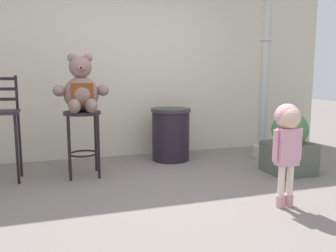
{
  "coord_description": "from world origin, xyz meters",
  "views": [
    {
      "loc": [
        -1.09,
        -2.95,
        1.2
      ],
      "look_at": [
        0.01,
        0.46,
        0.67
      ],
      "focal_mm": 35.95,
      "sensor_mm": 36.0,
      "label": 1
    }
  ],
  "objects_px": {
    "child_walking": "(288,133)",
    "bar_chair_empty": "(2,121)",
    "lamppost": "(265,77)",
    "bar_stool_with_teddy": "(83,129)",
    "planter_with_shrub": "(289,145)",
    "teddy_bear": "(81,90)",
    "trash_bin": "(171,134)"
  },
  "relations": [
    {
      "from": "teddy_bear",
      "to": "bar_chair_empty",
      "type": "xyz_separation_m",
      "value": [
        -0.88,
        0.11,
        -0.34
      ]
    },
    {
      "from": "teddy_bear",
      "to": "lamppost",
      "type": "relative_size",
      "value": 0.23
    },
    {
      "from": "trash_bin",
      "to": "planter_with_shrub",
      "type": "xyz_separation_m",
      "value": [
        1.19,
        -1.09,
        -0.02
      ]
    },
    {
      "from": "trash_bin",
      "to": "bar_chair_empty",
      "type": "distance_m",
      "value": 2.2
    },
    {
      "from": "trash_bin",
      "to": "planter_with_shrub",
      "type": "height_order",
      "value": "planter_with_shrub"
    },
    {
      "from": "teddy_bear",
      "to": "planter_with_shrub",
      "type": "relative_size",
      "value": 0.88
    },
    {
      "from": "teddy_bear",
      "to": "lamppost",
      "type": "height_order",
      "value": "lamppost"
    },
    {
      "from": "lamppost",
      "to": "bar_chair_empty",
      "type": "xyz_separation_m",
      "value": [
        -3.5,
        -0.08,
        -0.49
      ]
    },
    {
      "from": "bar_stool_with_teddy",
      "to": "teddy_bear",
      "type": "relative_size",
      "value": 1.17
    },
    {
      "from": "trash_bin",
      "to": "lamppost",
      "type": "xyz_separation_m",
      "value": [
        1.35,
        -0.27,
        0.81
      ]
    },
    {
      "from": "child_walking",
      "to": "bar_chair_empty",
      "type": "bearing_deg",
      "value": 17.48
    },
    {
      "from": "bar_stool_with_teddy",
      "to": "child_walking",
      "type": "distance_m",
      "value": 2.33
    },
    {
      "from": "child_walking",
      "to": "teddy_bear",
      "type": "bearing_deg",
      "value": 7.96
    },
    {
      "from": "child_walking",
      "to": "planter_with_shrub",
      "type": "relative_size",
      "value": 1.24
    },
    {
      "from": "teddy_bear",
      "to": "planter_with_shrub",
      "type": "bearing_deg",
      "value": -14.3
    },
    {
      "from": "planter_with_shrub",
      "to": "bar_stool_with_teddy",
      "type": "bearing_deg",
      "value": 164.99
    },
    {
      "from": "trash_bin",
      "to": "bar_chair_empty",
      "type": "relative_size",
      "value": 0.62
    },
    {
      "from": "teddy_bear",
      "to": "child_walking",
      "type": "height_order",
      "value": "teddy_bear"
    },
    {
      "from": "teddy_bear",
      "to": "trash_bin",
      "type": "distance_m",
      "value": 1.5
    },
    {
      "from": "lamppost",
      "to": "bar_chair_empty",
      "type": "height_order",
      "value": "lamppost"
    },
    {
      "from": "child_walking",
      "to": "lamppost",
      "type": "height_order",
      "value": "lamppost"
    },
    {
      "from": "bar_stool_with_teddy",
      "to": "teddy_bear",
      "type": "xyz_separation_m",
      "value": [
        0.0,
        -0.03,
        0.47
      ]
    },
    {
      "from": "bar_stool_with_teddy",
      "to": "teddy_bear",
      "type": "height_order",
      "value": "teddy_bear"
    },
    {
      "from": "teddy_bear",
      "to": "planter_with_shrub",
      "type": "distance_m",
      "value": 2.63
    },
    {
      "from": "bar_stool_with_teddy",
      "to": "lamppost",
      "type": "height_order",
      "value": "lamppost"
    },
    {
      "from": "bar_stool_with_teddy",
      "to": "planter_with_shrub",
      "type": "xyz_separation_m",
      "value": [
        2.46,
        -0.66,
        -0.22
      ]
    },
    {
      "from": "trash_bin",
      "to": "planter_with_shrub",
      "type": "relative_size",
      "value": 0.98
    },
    {
      "from": "bar_stool_with_teddy",
      "to": "planter_with_shrub",
      "type": "bearing_deg",
      "value": -15.01
    },
    {
      "from": "trash_bin",
      "to": "planter_with_shrub",
      "type": "distance_m",
      "value": 1.62
    },
    {
      "from": "teddy_bear",
      "to": "trash_bin",
      "type": "bearing_deg",
      "value": 20.33
    },
    {
      "from": "child_walking",
      "to": "bar_chair_empty",
      "type": "relative_size",
      "value": 0.79
    },
    {
      "from": "teddy_bear",
      "to": "bar_chair_empty",
      "type": "height_order",
      "value": "teddy_bear"
    }
  ]
}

